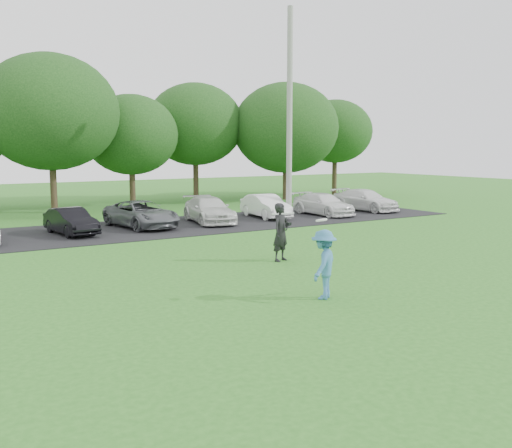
# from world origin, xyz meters

# --- Properties ---
(ground) EXTENTS (100.00, 100.00, 0.00)m
(ground) POSITION_xyz_m (0.00, 0.00, 0.00)
(ground) COLOR #296A1E
(ground) RESTS_ON ground
(parking_lot) EXTENTS (32.00, 6.50, 0.03)m
(parking_lot) POSITION_xyz_m (0.00, 13.00, 0.01)
(parking_lot) COLOR black
(parking_lot) RESTS_ON ground
(utility_pole) EXTENTS (0.28, 0.28, 10.37)m
(utility_pole) POSITION_xyz_m (7.50, 12.55, 5.19)
(utility_pole) COLOR gray
(utility_pole) RESTS_ON ground
(frisbee_player) EXTENTS (1.23, 1.12, 1.96)m
(frisbee_player) POSITION_xyz_m (-0.57, -0.51, 0.83)
(frisbee_player) COLOR teal
(frisbee_player) RESTS_ON ground
(camera_bystander) EXTENTS (0.79, 0.66, 1.85)m
(camera_bystander) POSITION_xyz_m (1.12, 3.80, 0.93)
(camera_bystander) COLOR black
(camera_bystander) RESTS_ON ground
(parked_cars) EXTENTS (28.89, 4.84, 1.23)m
(parked_cars) POSITION_xyz_m (-0.07, 13.07, 0.61)
(parked_cars) COLOR #57131B
(parked_cars) RESTS_ON parking_lot
(tree_row) EXTENTS (42.39, 9.85, 8.64)m
(tree_row) POSITION_xyz_m (1.51, 22.76, 4.91)
(tree_row) COLOR #38281C
(tree_row) RESTS_ON ground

